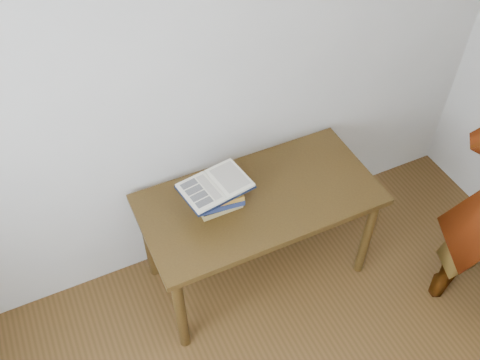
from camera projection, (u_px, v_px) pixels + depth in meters
room_shell at (456, 354)px, 1.28m from camera, size 3.54×3.54×2.62m
desk at (259, 209)px, 2.94m from camera, size 1.29×0.65×0.69m
book_stack at (218, 196)px, 2.77m from camera, size 0.26×0.20×0.15m
open_book at (215, 186)px, 2.70m from camera, size 0.38×0.29×0.03m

